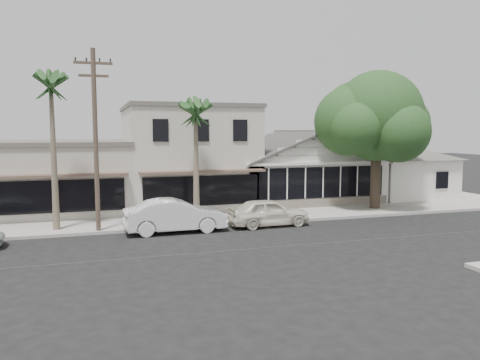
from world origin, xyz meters
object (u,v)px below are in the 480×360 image
object	(u,v)px
utility_pole	(96,137)
car_1	(175,216)
shade_tree	(374,119)
car_0	(268,212)

from	to	relation	value
utility_pole	car_1	bearing A→B (deg)	-12.39
utility_pole	car_1	distance (m)	5.47
car_1	shade_tree	bearing A→B (deg)	-78.38
car_1	shade_tree	size ratio (longest dim) A/B	0.57
utility_pole	car_0	xyz separation A→B (m)	(8.70, -0.80, -4.05)
utility_pole	car_1	size ratio (longest dim) A/B	1.77
car_0	shade_tree	xyz separation A→B (m)	(8.25, 2.92, 5.08)
car_1	car_0	bearing A→B (deg)	-90.74
utility_pole	shade_tree	world-z (taller)	utility_pole
utility_pole	shade_tree	bearing A→B (deg)	7.12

